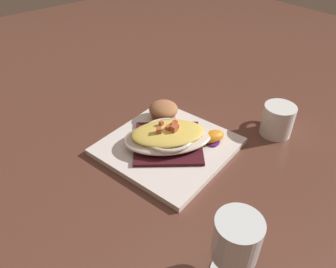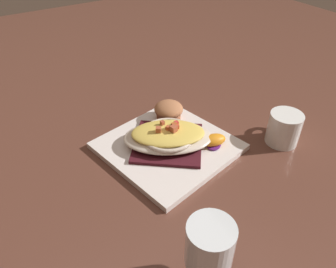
{
  "view_description": "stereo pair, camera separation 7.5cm",
  "coord_description": "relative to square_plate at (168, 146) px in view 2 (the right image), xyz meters",
  "views": [
    {
      "loc": [
        0.46,
        -0.38,
        0.5
      ],
      "look_at": [
        0.0,
        0.0,
        0.04
      ],
      "focal_mm": 34.31,
      "sensor_mm": 36.0,
      "label": 1
    },
    {
      "loc": [
        0.5,
        -0.32,
        0.5
      ],
      "look_at": [
        0.0,
        0.0,
        0.04
      ],
      "focal_mm": 34.31,
      "sensor_mm": 36.0,
      "label": 2
    }
  ],
  "objects": [
    {
      "name": "orange_garnish",
      "position": [
        0.06,
        0.09,
        0.02
      ],
      "size": [
        0.06,
        0.07,
        0.03
      ],
      "color": "#531A68",
      "rests_on": "square_plate"
    },
    {
      "name": "coffee_mug",
      "position": [
        0.13,
        0.25,
        0.03
      ],
      "size": [
        0.09,
        0.09,
        0.08
      ],
      "color": "white",
      "rests_on": "ground_plane"
    },
    {
      "name": "gratin_dish",
      "position": [
        0.0,
        0.0,
        0.03
      ],
      "size": [
        0.21,
        0.25,
        0.05
      ],
      "color": "beige",
      "rests_on": "folded_napkin"
    },
    {
      "name": "folded_napkin",
      "position": [
        0.0,
        0.0,
        0.01
      ],
      "size": [
        0.22,
        0.22,
        0.01
      ],
      "primitive_type": "cube",
      "rotation": [
        0.0,
        0.0,
        0.9
      ],
      "color": "#40121A",
      "rests_on": "square_plate"
    },
    {
      "name": "muffin",
      "position": [
        -0.09,
        0.06,
        0.03
      ],
      "size": [
        0.08,
        0.08,
        0.05
      ],
      "color": "#A86441",
      "rests_on": "square_plate"
    },
    {
      "name": "stemmed_glass",
      "position": [
        0.31,
        -0.13,
        0.08
      ],
      "size": [
        0.07,
        0.07,
        0.13
      ],
      "color": "white",
      "rests_on": "ground_plane"
    },
    {
      "name": "square_plate",
      "position": [
        0.0,
        0.0,
        0.0
      ],
      "size": [
        0.33,
        0.33,
        0.01
      ],
      "primitive_type": "cube",
      "rotation": [
        0.0,
        0.0,
        0.2
      ],
      "color": "white",
      "rests_on": "ground_plane"
    },
    {
      "name": "ground_plane",
      "position": [
        0.0,
        0.0,
        -0.01
      ],
      "size": [
        2.6,
        2.6,
        0.0
      ],
      "primitive_type": "plane",
      "color": "brown"
    }
  ]
}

